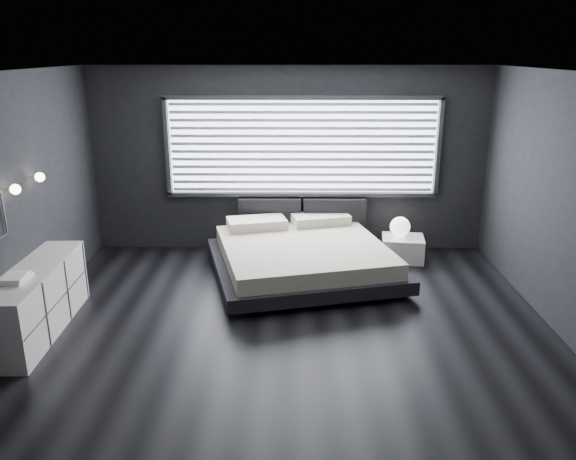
{
  "coord_description": "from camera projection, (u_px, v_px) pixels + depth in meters",
  "views": [
    {
      "loc": [
        0.07,
        -5.7,
        3.01
      ],
      "look_at": [
        0.0,
        0.85,
        0.9
      ],
      "focal_mm": 35.0,
      "sensor_mm": 36.0,
      "label": 1
    }
  ],
  "objects": [
    {
      "name": "room",
      "position": [
        287.0,
        210.0,
        5.92
      ],
      "size": [
        6.04,
        6.0,
        2.8
      ],
      "color": "black",
      "rests_on": "ground"
    },
    {
      "name": "window",
      "position": [
        303.0,
        147.0,
        8.42
      ],
      "size": [
        4.14,
        0.09,
        1.52
      ],
      "color": "white",
      "rests_on": "ground"
    },
    {
      "name": "headboard",
      "position": [
        302.0,
        215.0,
        8.68
      ],
      "size": [
        1.96,
        0.16,
        0.52
      ],
      "color": "black",
      "rests_on": "ground"
    },
    {
      "name": "sconce_near",
      "position": [
        15.0,
        189.0,
        5.93
      ],
      "size": [
        0.18,
        0.11,
        0.11
      ],
      "color": "silver",
      "rests_on": "ground"
    },
    {
      "name": "sconce_far",
      "position": [
        40.0,
        177.0,
        6.5
      ],
      "size": [
        0.18,
        0.11,
        0.11
      ],
      "color": "silver",
      "rests_on": "ground"
    },
    {
      "name": "bed",
      "position": [
        302.0,
        256.0,
        7.77
      ],
      "size": [
        2.88,
        2.8,
        0.62
      ],
      "color": "black",
      "rests_on": "ground"
    },
    {
      "name": "nightstand",
      "position": [
        402.0,
        248.0,
        8.38
      ],
      "size": [
        0.67,
        0.58,
        0.35
      ],
      "primitive_type": "cube",
      "rotation": [
        0.0,
        0.0,
        -0.13
      ],
      "color": "silver",
      "rests_on": "ground"
    },
    {
      "name": "orb_lamp",
      "position": [
        400.0,
        227.0,
        8.32
      ],
      "size": [
        0.3,
        0.3,
        0.3
      ],
      "primitive_type": "sphere",
      "color": "white",
      "rests_on": "nightstand"
    },
    {
      "name": "dresser",
      "position": [
        36.0,
        300.0,
        6.19
      ],
      "size": [
        0.58,
        1.88,
        0.75
      ],
      "color": "silver",
      "rests_on": "ground"
    },
    {
      "name": "book_stack",
      "position": [
        15.0,
        278.0,
        5.75
      ],
      "size": [
        0.26,
        0.33,
        0.07
      ],
      "color": "white",
      "rests_on": "dresser"
    }
  ]
}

